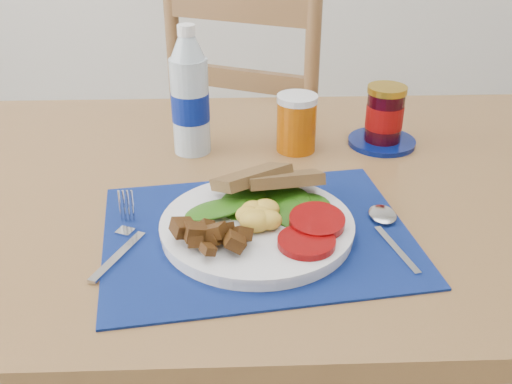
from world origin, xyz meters
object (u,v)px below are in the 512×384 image
chair_far (257,119)px  breakfast_plate (253,223)px  water_bottle (190,98)px  jam_on_saucer (384,119)px  juice_glass (296,125)px

chair_far → breakfast_plate: 0.87m
breakfast_plate → water_bottle: bearing=86.5°
breakfast_plate → water_bottle: (-0.11, 0.32, 0.09)m
jam_on_saucer → juice_glass: bearing=-173.6°
chair_far → jam_on_saucer: chair_far is taller
water_bottle → juice_glass: (0.21, -0.00, -0.06)m
chair_far → water_bottle: 0.61m
jam_on_saucer → chair_far: bearing=114.7°
chair_far → jam_on_saucer: size_ratio=8.75×
water_bottle → jam_on_saucer: water_bottle is taller
breakfast_plate → juice_glass: 0.33m
breakfast_plate → jam_on_saucer: (0.28, 0.34, 0.03)m
chair_far → jam_on_saucer: 0.60m
juice_glass → jam_on_saucer: (0.18, 0.02, 0.00)m
breakfast_plate → jam_on_saucer: bearing=28.0°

